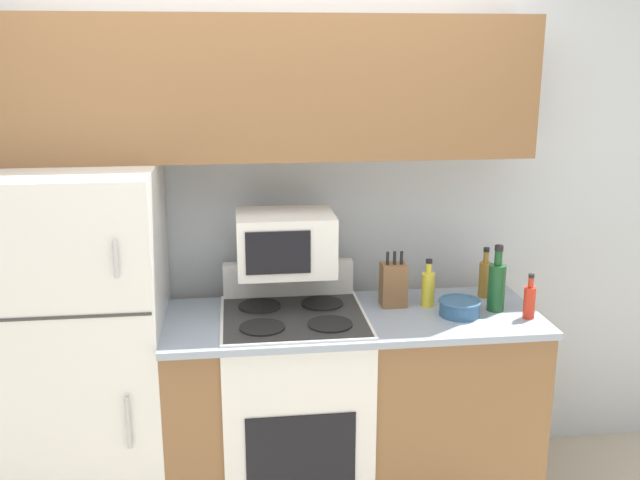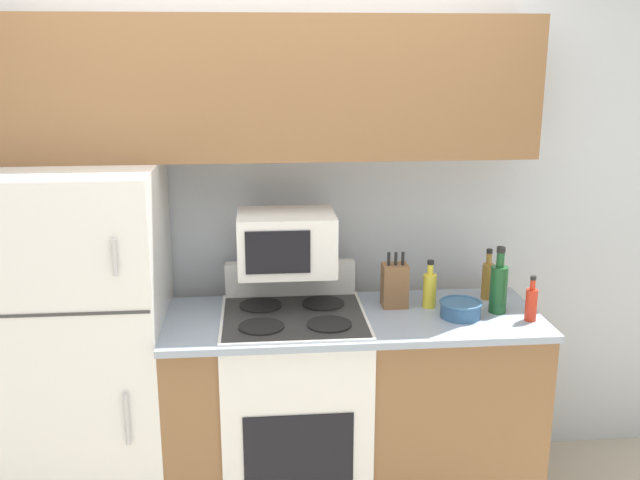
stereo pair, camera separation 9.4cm
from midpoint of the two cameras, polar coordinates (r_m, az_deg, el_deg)
wall_back at (r=3.45m, az=-3.25°, el=1.68°), size 8.00×0.05×2.55m
lower_cabinets at (r=3.36m, az=3.40°, el=-13.43°), size 1.65×0.62×0.94m
refrigerator at (r=3.31m, az=-17.42°, el=-8.25°), size 0.70×0.72×1.60m
upper_cabinets at (r=3.17m, az=-3.29°, el=12.07°), size 2.35×0.33×0.61m
stove at (r=3.31m, az=-1.21°, el=-13.44°), size 0.63×0.61×1.11m
microwave at (r=3.14m, az=-1.87°, el=-0.18°), size 0.43×0.33×0.26m
knife_block at (r=3.24m, az=6.82°, el=-3.60°), size 0.11×0.10×0.26m
bowl at (r=3.18m, az=12.02°, el=-5.39°), size 0.19×0.19×0.07m
bottle_hot_sauce at (r=3.20m, az=17.36°, el=-4.85°), size 0.05×0.05×0.20m
bottle_wine_green at (r=3.25m, az=14.91°, el=-3.65°), size 0.08×0.08×0.30m
bottle_cooking_spray at (r=3.26m, az=9.58°, el=-3.87°), size 0.06×0.06×0.22m
bottle_vinegar at (r=3.42m, az=14.05°, el=-3.07°), size 0.06×0.06×0.24m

